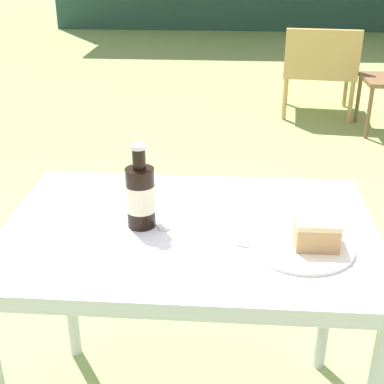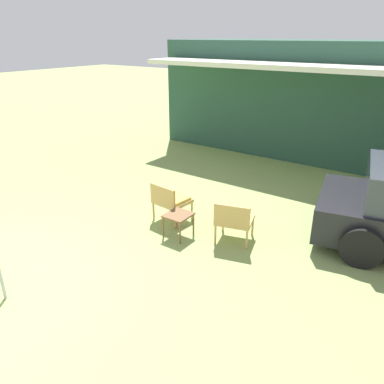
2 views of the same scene
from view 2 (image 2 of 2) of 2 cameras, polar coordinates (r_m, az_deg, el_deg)
name	(u,v)px [view 2 (image 2 of 2)]	position (r m, az deg, el deg)	size (l,w,h in m)	color
cabin_building	(340,99)	(11.54, 21.61, 13.09)	(9.59, 4.58, 3.06)	#284C3D
wicker_chair_cushioned	(170,199)	(6.82, -3.32, -1.12)	(0.63, 0.60, 0.73)	tan
wicker_chair_plain	(234,219)	(6.14, 6.40, -4.09)	(0.70, 0.68, 0.73)	tan
garden_side_table	(178,217)	(6.31, -2.10, -3.87)	(0.41, 0.43, 0.41)	brown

